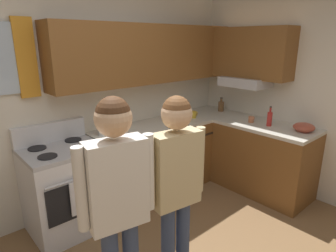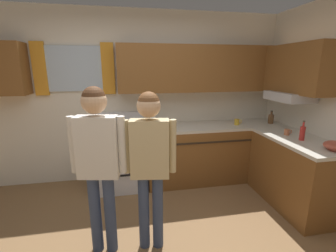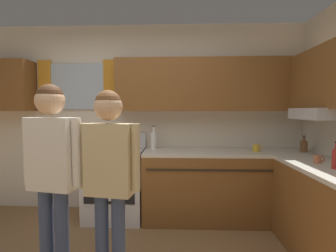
{
  "view_description": "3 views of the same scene",
  "coord_description": "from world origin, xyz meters",
  "views": [
    {
      "loc": [
        -1.23,
        -1.14,
        1.92
      ],
      "look_at": [
        0.48,
        0.79,
        1.15
      ],
      "focal_mm": 31.08,
      "sensor_mm": 36.0,
      "label": 1
    },
    {
      "loc": [
        -0.15,
        -1.78,
        1.77
      ],
      "look_at": [
        0.33,
        0.75,
        1.12
      ],
      "focal_mm": 24.69,
      "sensor_mm": 36.0,
      "label": 2
    },
    {
      "loc": [
        0.57,
        -1.59,
        1.42
      ],
      "look_at": [
        0.48,
        0.74,
        1.27
      ],
      "focal_mm": 26.13,
      "sensor_mm": 36.0,
      "label": 3
    }
  ],
  "objects": [
    {
      "name": "mixing_bowl",
      "position": [
        2.06,
        0.21,
        0.95
      ],
      "size": [
        0.24,
        0.24,
        0.1
      ],
      "color": "#B24C38",
      "rests_on": "kitchen_counter_run"
    },
    {
      "name": "mug_mustard_yellow",
      "position": [
        1.56,
        1.47,
        0.95
      ],
      "size": [
        0.12,
        0.08,
        0.09
      ],
      "color": "gold",
      "rests_on": "kitchen_counter_run"
    },
    {
      "name": "adult_in_plaid",
      "position": [
        0.05,
        0.22,
        0.99
      ],
      "size": [
        0.49,
        0.21,
        1.57
      ],
      "color": "#38476B",
      "rests_on": "ground"
    },
    {
      "name": "stove_oven",
      "position": [
        -0.24,
        1.54,
        0.47
      ],
      "size": [
        0.73,
        0.67,
        1.1
      ],
      "color": "silver",
      "rests_on": "ground"
    },
    {
      "name": "bottle_sauce_red",
      "position": [
        1.97,
        0.59,
        0.99
      ],
      "size": [
        0.06,
        0.06,
        0.25
      ],
      "color": "red",
      "rests_on": "kitchen_counter_run"
    },
    {
      "name": "bottle_squat_brown",
      "position": [
        2.13,
        1.46,
        0.98
      ],
      "size": [
        0.08,
        0.08,
        0.21
      ],
      "color": "brown",
      "rests_on": "kitchen_counter_run"
    },
    {
      "name": "cup_terracotta",
      "position": [
        1.95,
        0.82,
        0.94
      ],
      "size": [
        0.11,
        0.07,
        0.08
      ],
      "color": "#B76642",
      "rests_on": "kitchen_counter_run"
    },
    {
      "name": "adult_left",
      "position": [
        -0.41,
        0.25,
        1.02
      ],
      "size": [
        0.5,
        0.22,
        1.62
      ],
      "color": "#38476B",
      "rests_on": "ground"
    },
    {
      "name": "right_wall_unit",
      "position": [
        2.31,
        0.09,
        1.39
      ],
      "size": [
        0.52,
        4.05,
        2.6
      ],
      "color": "silver",
      "rests_on": "ground"
    },
    {
      "name": "kitchen_counter_run",
      "position": [
        1.5,
        1.22,
        0.45
      ],
      "size": [
        2.15,
        1.82,
        0.9
      ],
      "color": "brown",
      "rests_on": "ground"
    },
    {
      "name": "bottle_milk_white",
      "position": [
        0.26,
        1.63,
        1.02
      ],
      "size": [
        0.08,
        0.08,
        0.31
      ],
      "color": "white",
      "rests_on": "kitchen_counter_run"
    },
    {
      "name": "back_wall_unit",
      "position": [
        0.1,
        1.82,
        1.48
      ],
      "size": [
        4.6,
        0.42,
        2.6
      ],
      "color": "silver",
      "rests_on": "ground"
    }
  ]
}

